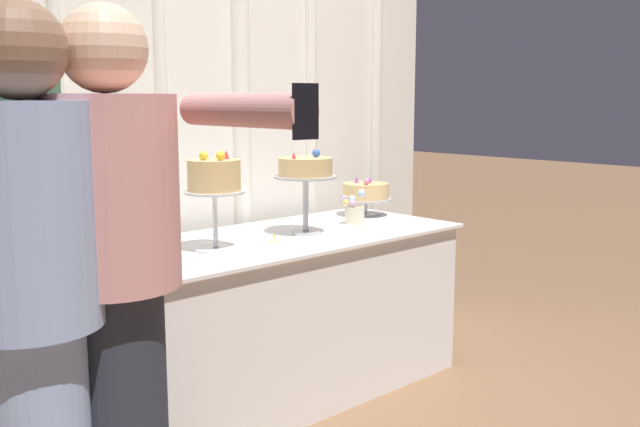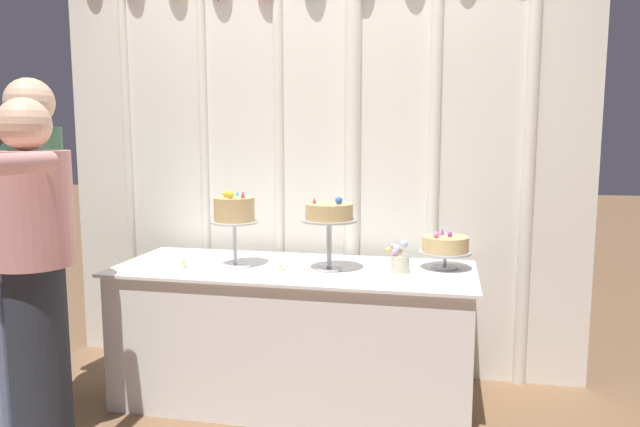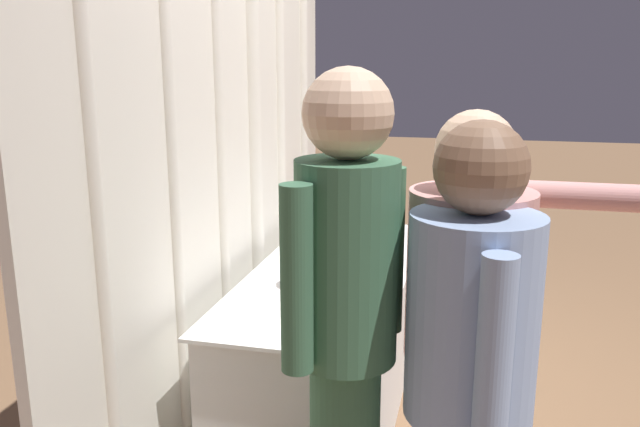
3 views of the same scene
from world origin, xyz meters
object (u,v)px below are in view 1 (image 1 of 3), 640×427
guest_man_pink_jacket (32,294)px  cake_display_rightmost (366,193)px  flower_vase (354,211)px  guest_girl_blue_dress (115,277)px  cake_display_center (305,171)px  tealight_near_left (274,241)px  tealight_far_left (173,260)px  cake_table (267,319)px  cake_display_leftmost (214,181)px

guest_man_pink_jacket → cake_display_rightmost: bearing=21.2°
flower_vase → guest_girl_blue_dress: guest_girl_blue_dress is taller
cake_display_center → cake_display_rightmost: bearing=16.7°
guest_girl_blue_dress → tealight_near_left: bearing=28.7°
cake_display_rightmost → guest_man_pink_jacket: (-2.03, -0.79, 0.01)m
cake_display_center → guest_girl_blue_dress: guest_girl_blue_dress is taller
cake_display_center → cake_display_rightmost: (0.57, 0.17, -0.16)m
flower_vase → tealight_far_left: bearing=-172.7°
cake_table → tealight_far_left: size_ratio=48.15×
tealight_near_left → tealight_far_left: bearing=-175.3°
guest_man_pink_jacket → guest_girl_blue_dress: bearing=2.5°
tealight_near_left → guest_man_pink_jacket: size_ratio=0.03×
tealight_near_left → cake_display_leftmost: bearing=170.1°
cake_display_leftmost → guest_man_pink_jacket: 1.14m
cake_table → flower_vase: bearing=0.2°
tealight_far_left → guest_girl_blue_dress: bearing=-134.1°
cake_table → cake_display_leftmost: size_ratio=4.64×
cake_display_leftmost → flower_vase: (0.84, 0.05, -0.22)m
cake_table → cake_display_center: 0.67m
cake_display_rightmost → guest_girl_blue_dress: (-1.80, -0.78, 0.01)m
guest_man_pink_jacket → tealight_near_left: bearing=24.4°
cake_display_center → tealight_far_left: (-0.74, -0.10, -0.27)m
cake_display_rightmost → tealight_far_left: 1.35m
cake_display_center → flower_vase: cake_display_center is taller
tealight_far_left → guest_girl_blue_dress: size_ratio=0.02×
cake_display_center → flower_vase: size_ratio=2.23×
cake_table → tealight_near_left: tealight_near_left is taller
cake_display_center → flower_vase: (0.35, 0.04, -0.22)m
cake_display_leftmost → cake_display_rightmost: bearing=9.9°
flower_vase → tealight_far_left: flower_vase is taller
tealight_far_left → guest_man_pink_jacket: size_ratio=0.02×
flower_vase → cake_display_rightmost: bearing=31.0°
tealight_near_left → cake_table: bearing=68.7°
cake_display_leftmost → tealight_near_left: cake_display_leftmost is taller
cake_display_leftmost → flower_vase: cake_display_leftmost is taller
cake_display_center → guest_man_pink_jacket: guest_man_pink_jacket is taller
cake_table → guest_man_pink_jacket: bearing=-152.6°
cake_display_leftmost → cake_display_center: cake_display_leftmost is taller
guest_man_pink_jacket → tealight_far_left: bearing=35.7°
cake_table → flower_vase: flower_vase is taller
guest_girl_blue_dress → tealight_far_left: bearing=45.9°
cake_table → cake_display_leftmost: cake_display_leftmost is taller
cake_display_center → tealight_near_left: 0.36m
cake_table → cake_display_rightmost: 0.91m
guest_girl_blue_dress → guest_man_pink_jacket: 0.23m
flower_vase → guest_man_pink_jacket: bearing=-160.1°
cake_display_leftmost → tealight_near_left: size_ratio=9.39×
cake_display_center → cake_table: bearing=169.3°
flower_vase → guest_man_pink_jacket: 1.92m
tealight_far_left → guest_girl_blue_dress: 0.71m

